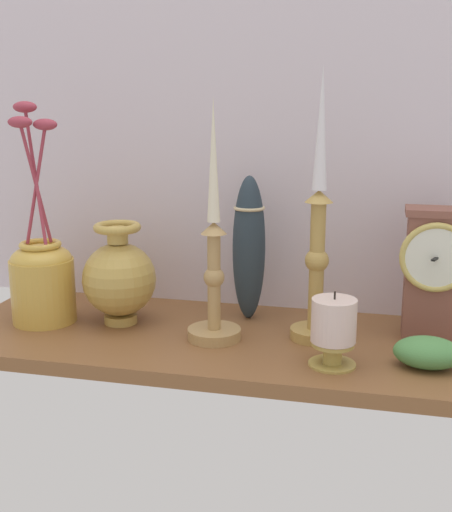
% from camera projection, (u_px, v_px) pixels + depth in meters
% --- Properties ---
extents(ground_plane, '(1.00, 0.36, 0.02)m').
position_uv_depth(ground_plane, '(237.00, 342.00, 1.13)').
color(ground_plane, brown).
extents(back_wall, '(1.20, 0.02, 0.65)m').
position_uv_depth(back_wall, '(259.00, 138.00, 1.22)').
color(back_wall, silver).
rests_on(back_wall, ground_plane).
extents(mantel_clock, '(0.12, 0.09, 0.22)m').
position_uv_depth(mantel_clock, '(433.00, 271.00, 1.08)').
color(mantel_clock, brown).
rests_on(mantel_clock, ground_plane).
extents(candlestick_tall_left, '(0.09, 0.09, 0.40)m').
position_uv_depth(candlestick_tall_left, '(214.00, 269.00, 1.08)').
color(candlestick_tall_left, tan).
rests_on(candlestick_tall_left, ground_plane).
extents(candlestick_tall_center, '(0.08, 0.08, 0.45)m').
position_uv_depth(candlestick_tall_center, '(317.00, 247.00, 1.07)').
color(candlestick_tall_center, '#B18D46').
rests_on(candlestick_tall_center, ground_plane).
extents(brass_vase_bulbous, '(0.13, 0.13, 0.18)m').
position_uv_depth(brass_vase_bulbous, '(119.00, 277.00, 1.17)').
color(brass_vase_bulbous, tan).
rests_on(brass_vase_bulbous, ground_plane).
extents(brass_vase_jar, '(0.11, 0.11, 0.39)m').
position_uv_depth(brass_vase_jar, '(42.00, 274.00, 1.18)').
color(brass_vase_jar, gold).
rests_on(brass_vase_jar, ground_plane).
extents(pillar_candle_front, '(0.07, 0.07, 0.12)m').
position_uv_depth(pillar_candle_front, '(333.00, 329.00, 0.98)').
color(pillar_candle_front, '#B09848').
rests_on(pillar_candle_front, ground_plane).
extents(tall_ceramic_vase, '(0.06, 0.06, 0.27)m').
position_uv_depth(tall_ceramic_vase, '(250.00, 248.00, 1.18)').
color(tall_ceramic_vase, '#26333D').
rests_on(tall_ceramic_vase, ground_plane).
extents(ivy_sprig, '(0.10, 0.07, 0.05)m').
position_uv_depth(ivy_sprig, '(428.00, 353.00, 0.98)').
color(ivy_sprig, '#4D8B48').
rests_on(ivy_sprig, ground_plane).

